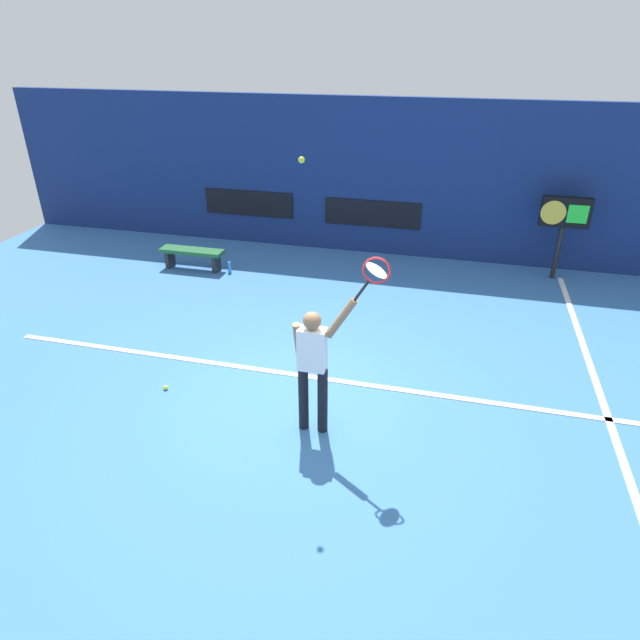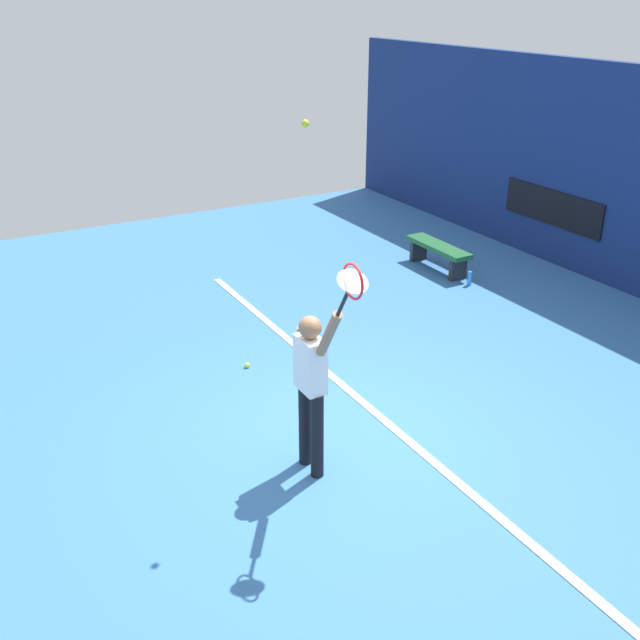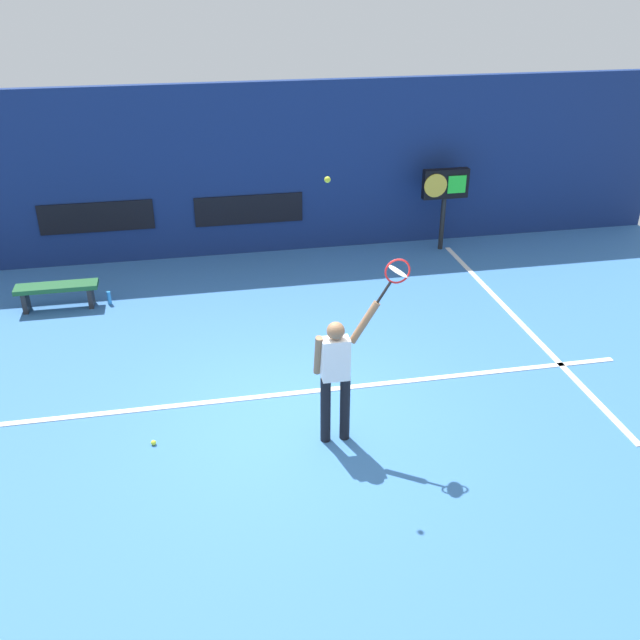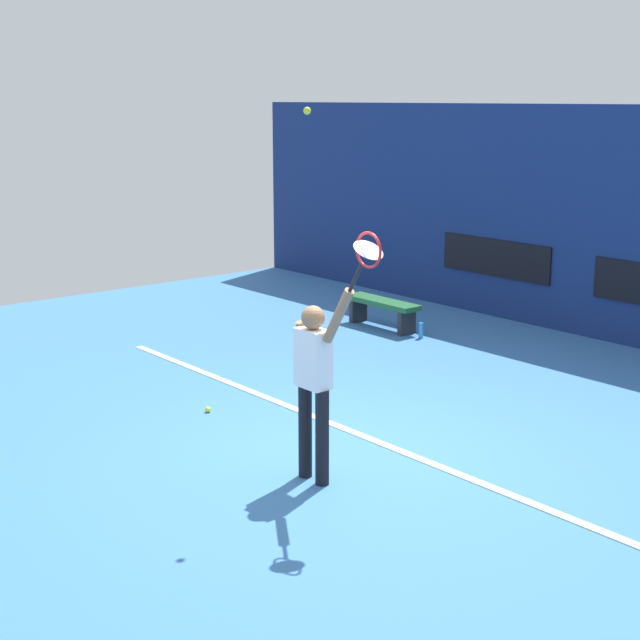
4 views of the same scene
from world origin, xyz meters
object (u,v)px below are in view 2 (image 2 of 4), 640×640
(court_bench, at_px, (438,251))
(tennis_racket, at_px, (352,284))
(water_bottle, at_px, (470,278))
(tennis_player, at_px, (311,382))
(spare_ball, at_px, (247,365))
(tennis_ball, at_px, (305,124))

(court_bench, bearing_deg, tennis_racket, -44.90)
(water_bottle, bearing_deg, court_bench, -180.00)
(tennis_player, xyz_separation_m, spare_ball, (-2.30, 0.31, -0.98))
(spare_ball, bearing_deg, court_bench, 111.14)
(tennis_player, relative_size, tennis_racket, 3.19)
(water_bottle, bearing_deg, tennis_ball, -57.02)
(tennis_player, height_order, water_bottle, tennis_player)
(court_bench, distance_m, spare_ball, 4.67)
(tennis_player, xyz_separation_m, court_bench, (-3.98, 4.66, -0.67))
(tennis_racket, distance_m, court_bench, 6.88)
(spare_ball, bearing_deg, tennis_racket, -6.01)
(tennis_racket, xyz_separation_m, tennis_ball, (-0.81, 0.02, 1.15))
(tennis_player, distance_m, tennis_racket, 1.43)
(tennis_player, height_order, court_bench, tennis_player)
(water_bottle, distance_m, spare_ball, 4.43)
(tennis_racket, height_order, court_bench, tennis_racket)
(water_bottle, relative_size, spare_ball, 3.53)
(court_bench, bearing_deg, tennis_player, -49.49)
(court_bench, relative_size, water_bottle, 5.83)
(tennis_ball, height_order, spare_ball, tennis_ball)
(tennis_player, xyz_separation_m, tennis_racket, (0.70, -0.00, 1.25))
(tennis_player, height_order, spare_ball, tennis_player)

